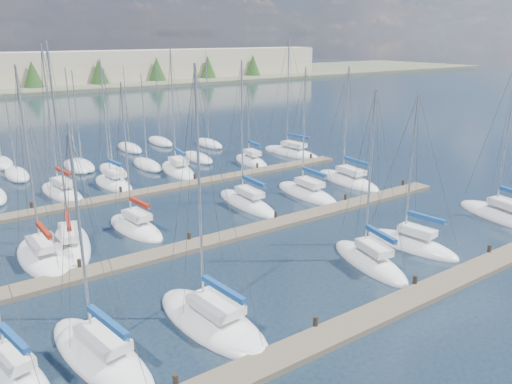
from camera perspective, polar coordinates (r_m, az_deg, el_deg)
ground at (r=77.77m, az=-19.93°, el=5.60°), size 400.00×400.00×0.00m
dock_near at (r=29.06m, az=14.06°, el=-13.20°), size 44.00×1.93×1.10m
dock_mid at (r=38.52m, az=-1.72°, el=-4.72°), size 44.00×1.93×1.10m
dock_far at (r=50.15m, az=-10.55°, el=0.34°), size 44.00×1.93×1.10m
sailboat_h at (r=37.42m, az=-23.04°, el=-6.86°), size 3.26×8.25×13.74m
sailboat_g at (r=46.84m, az=26.32°, el=-2.45°), size 4.34×8.91×14.17m
sailboat_q at (r=59.97m, az=-0.56°, el=3.51°), size 3.21×7.08×10.26m
sailboat_l at (r=48.17m, az=5.81°, el=-0.14°), size 3.04×8.46×12.69m
sailboat_r at (r=64.59m, az=4.05°, el=4.50°), size 3.86×9.75×15.31m
sailboat_c at (r=27.57m, az=-5.09°, el=-14.45°), size 4.09×8.90×14.25m
sailboat_i at (r=38.74m, az=-20.39°, el=-5.69°), size 4.68×9.73×15.13m
sailboat_o at (r=53.05m, az=-15.98°, el=0.95°), size 3.07×7.16×13.25m
sailboat_k at (r=45.14m, az=-1.04°, el=-1.26°), size 2.72×8.94×13.44m
sailboat_n at (r=51.54m, az=-21.29°, el=-0.07°), size 3.47×8.42×14.72m
sailboat_j at (r=40.59m, az=-13.57°, el=-3.98°), size 3.27×7.36×12.21m
sailboat_e at (r=38.16m, az=17.34°, el=-5.73°), size 3.40×7.51×11.77m
sailboat_d at (r=34.68m, az=12.85°, el=-7.75°), size 3.75×7.81×12.45m
sailboat_b at (r=26.05m, az=-17.33°, el=-17.42°), size 4.05×8.96×11.96m
sailboat_p at (r=56.76m, az=-8.91°, el=2.49°), size 4.03×8.68×14.11m
sailboat_a at (r=26.18m, az=-26.02°, el=-18.30°), size 3.47×7.27×10.37m
sailboat_m at (r=52.95m, az=10.44°, el=1.30°), size 3.43×9.20×12.52m
distant_boats at (r=61.28m, az=-19.70°, el=2.89°), size 36.93×20.75×13.30m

